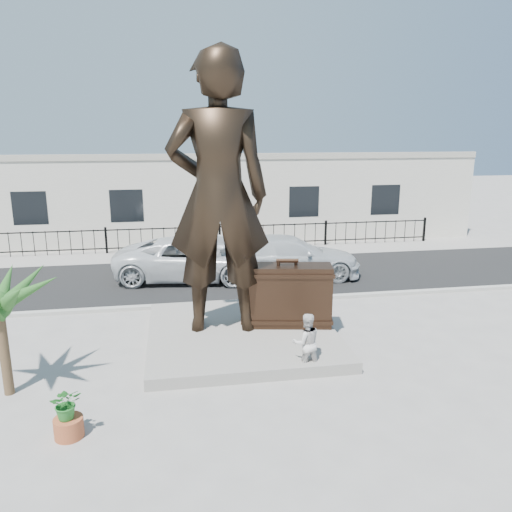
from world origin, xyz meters
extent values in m
plane|color=#9E9991|center=(0.00, 0.00, 0.00)|extent=(100.00, 100.00, 0.00)
cube|color=black|center=(0.00, 8.00, 0.01)|extent=(40.00, 7.00, 0.01)
cube|color=#A5A399|center=(0.00, 4.50, 0.06)|extent=(40.00, 0.25, 0.12)
cube|color=#9E9991|center=(0.00, 12.00, 0.01)|extent=(40.00, 2.50, 0.02)
cube|color=gray|center=(-0.50, 1.50, 0.15)|extent=(5.20, 5.20, 0.30)
cube|color=black|center=(0.00, 12.80, 0.60)|extent=(22.00, 0.10, 1.20)
cube|color=silver|center=(0.00, 17.00, 2.20)|extent=(28.00, 7.00, 4.40)
imported|color=black|center=(-1.07, 1.76, 4.08)|extent=(2.89, 2.03, 7.56)
cube|color=black|center=(0.83, 1.64, 1.19)|extent=(2.63, 1.24, 1.78)
imported|color=silver|center=(0.79, -0.67, 0.75)|extent=(0.75, 0.60, 1.49)
imported|color=silver|center=(-1.64, 7.77, 0.83)|extent=(6.28, 3.59, 1.65)
imported|color=silver|center=(2.24, 7.38, 0.85)|extent=(5.93, 2.77, 1.67)
imported|color=#F6430C|center=(1.49, 11.86, 0.89)|extent=(1.17, 0.72, 1.74)
cylinder|color=#A34D2B|center=(-4.45, -2.58, 0.20)|extent=(0.56, 0.56, 0.40)
imported|color=#236E27|center=(-4.45, -2.58, 0.72)|extent=(0.67, 0.62, 0.64)
camera|label=1|loc=(-2.31, -11.59, 5.74)|focal=35.00mm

